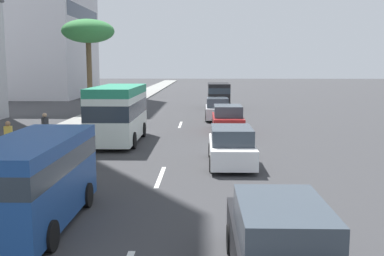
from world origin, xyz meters
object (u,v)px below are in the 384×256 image
car_third (231,147)px  pedestrian_near_lamp (9,138)px  van_fourth (34,176)px  pedestrian_mid_block (83,106)px  minibus_second (118,112)px  car_lead (217,110)px  pedestrian_by_tree (45,128)px  car_seventh (228,119)px  van_sixth (218,94)px  car_fifth (280,246)px  palm_tree (88,33)px

car_third → pedestrian_near_lamp: pedestrian_near_lamp is taller
van_fourth → pedestrian_mid_block: 22.14m
minibus_second → van_fourth: minibus_second is taller
car_lead → pedestrian_mid_block: pedestrian_mid_block is taller
car_lead → pedestrian_by_tree: pedestrian_by_tree is taller
minibus_second → pedestrian_by_tree: bearing=-57.5°
car_seventh → car_third: bearing=177.9°
car_third → van_sixth: van_sixth is taller
minibus_second → car_seventh: size_ratio=1.46×
van_fourth → pedestrian_by_tree: (10.69, 3.46, -0.27)m
minibus_second → pedestrian_near_lamp: 6.47m
pedestrian_mid_block → car_fifth: bearing=-81.7°
pedestrian_by_tree → van_sixth: bearing=110.2°
car_lead → pedestrian_near_lamp: pedestrian_near_lamp is taller
car_third → pedestrian_by_tree: 9.54m
car_lead → pedestrian_by_tree: bearing=143.9°
car_seventh → car_lead: bearing=4.3°
van_sixth → car_seventh: (-15.46, -0.06, -0.58)m
pedestrian_by_tree → pedestrian_near_lamp: bearing=-54.4°
pedestrian_by_tree → palm_tree: size_ratio=0.23×
car_fifth → van_sixth: 35.31m
palm_tree → minibus_second: bearing=-157.8°
car_lead → palm_tree: bearing=93.4°
car_fifth → car_seventh: size_ratio=1.05×
pedestrian_mid_block → pedestrian_by_tree: size_ratio=1.10×
van_fourth → van_sixth: van_sixth is taller
palm_tree → car_third: bearing=-147.0°
car_third → pedestrian_mid_block: (14.21, 10.01, 0.40)m
minibus_second → pedestrian_near_lamp: size_ratio=3.93×
minibus_second → car_third: 7.85m
minibus_second → van_fourth: 12.77m
van_fourth → car_fifth: 6.57m
pedestrian_by_tree → car_third: bearing=23.6°
palm_tree → pedestrian_mid_block: bearing=147.0°
car_third → palm_tree: size_ratio=0.63×
car_lead → van_sixth: van_sixth is taller
minibus_second → car_fifth: bearing=20.7°
pedestrian_near_lamp → pedestrian_by_tree: size_ratio=1.00×
pedestrian_near_lamp → palm_tree: (14.79, 0.20, 5.42)m
car_fifth → palm_tree: palm_tree is taller
car_lead → van_sixth: size_ratio=0.84×
car_lead → van_fourth: 23.48m
car_third → pedestrian_mid_block: 17.39m
van_fourth → car_seventh: 17.76m
van_sixth → pedestrian_by_tree: 23.43m
van_fourth → pedestrian_mid_block: bearing=-168.3°
car_lead → car_seventh: size_ratio=0.94×
van_fourth → palm_tree: bearing=-169.6°
car_third → car_seventh: bearing=-2.1°
pedestrian_near_lamp → palm_tree: palm_tree is taller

